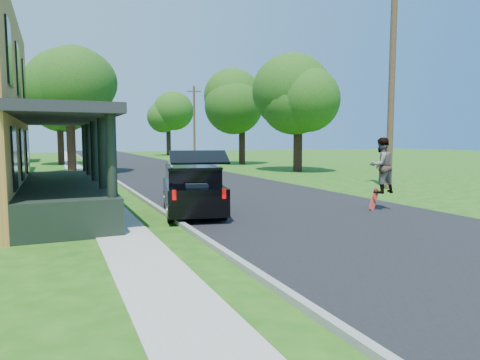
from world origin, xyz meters
name	(u,v)px	position (x,y,z in m)	size (l,w,h in m)	color
ground	(345,225)	(0.00, 0.00, 0.00)	(140.00, 140.00, 0.00)	#1A4D0F
street	(165,172)	(0.00, 20.00, 0.00)	(8.00, 120.00, 0.02)	black
curb	(104,174)	(-4.05, 20.00, 0.00)	(0.15, 120.00, 0.12)	gray
sidewalk	(79,175)	(-5.60, 20.00, 0.00)	(1.30, 120.00, 0.03)	gray
black_suv	(192,189)	(-3.20, 3.36, 0.76)	(2.41, 4.49, 1.99)	black
skateboarder	(381,166)	(2.50, 1.50, 1.45)	(0.87, 0.69, 1.78)	black
skateboard	(374,200)	(2.37, 1.63, 0.32)	(0.60, 0.29, 0.76)	#9E180D
tree_left_mid	(68,83)	(-6.05, 20.19, 5.82)	(7.32, 7.12, 8.94)	black
tree_left_far	(59,98)	(-6.46, 32.35, 5.90)	(6.36, 6.35, 9.12)	black
tree_right_near	(298,94)	(8.66, 16.83, 5.39)	(6.36, 6.00, 8.33)	black
tree_right_mid	(242,100)	(8.60, 26.35, 5.80)	(5.69, 5.75, 8.53)	black
tree_right_far	(168,113)	(7.79, 49.95, 5.91)	(6.34, 6.51, 8.79)	black
utility_pole_near	(392,69)	(7.00, 6.00, 5.40)	(1.71, 0.57, 10.48)	#483221
utility_pole_far	(194,122)	(7.00, 35.35, 4.09)	(1.45, 0.57, 7.92)	#483221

